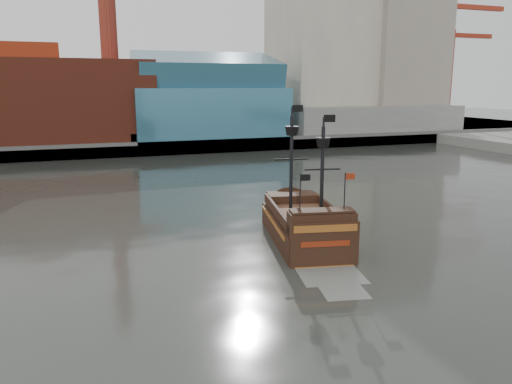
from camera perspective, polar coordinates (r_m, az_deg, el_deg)
name	(u,v)px	position (r m, az deg, el deg)	size (l,w,h in m)	color
ground	(326,275)	(34.40, 8.05, -9.40)	(400.00, 400.00, 0.00)	#242622
promenade_far	(144,135)	(121.68, -12.68, 6.38)	(220.00, 60.00, 2.00)	slate
seawall	(165,148)	(92.63, -10.31, 4.95)	(220.00, 1.00, 2.60)	#4C4C49
skyline	(168,28)	(115.20, -10.05, 17.93)	(149.00, 45.00, 62.00)	brown
crane_a	(449,60)	(144.89, 21.17, 13.93)	(22.50, 4.00, 32.25)	slate
crane_b	(451,74)	(158.61, 21.36, 12.41)	(19.10, 4.00, 26.25)	slate
pirate_ship	(305,229)	(41.02, 5.58, -4.19)	(7.77, 16.37, 11.78)	black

